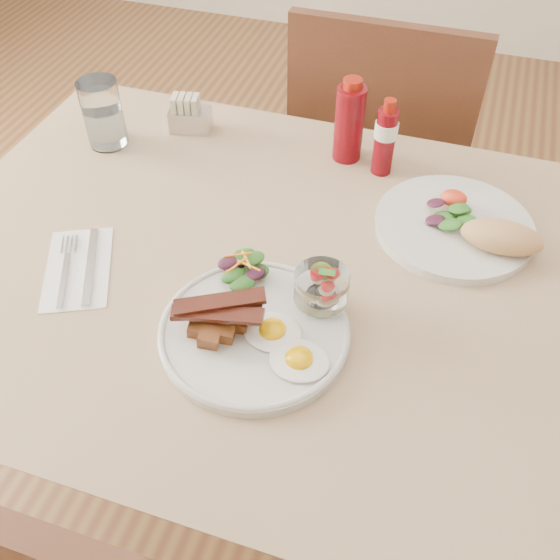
{
  "coord_description": "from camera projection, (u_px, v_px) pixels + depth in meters",
  "views": [
    {
      "loc": [
        0.17,
        -0.69,
        1.47
      ],
      "look_at": [
        -0.02,
        -0.09,
        0.82
      ],
      "focal_mm": 40.0,
      "sensor_mm": 36.0,
      "label": 1
    }
  ],
  "objects": [
    {
      "name": "napkin_cutlery",
      "position": [
        79.0,
        268.0,
        1.01
      ],
      "size": [
        0.17,
        0.21,
        0.01
      ],
      "rotation": [
        0.0,
        0.0,
        0.44
      ],
      "color": "white",
      "rests_on": "table"
    },
    {
      "name": "hot_sauce_bottle",
      "position": [
        385.0,
        138.0,
        1.14
      ],
      "size": [
        0.05,
        0.05,
        0.15
      ],
      "rotation": [
        0.0,
        0.0,
        0.23
      ],
      "color": "#61050C",
      "rests_on": "table"
    },
    {
      "name": "second_plate",
      "position": [
        465.0,
        227.0,
        1.05
      ],
      "size": [
        0.28,
        0.27,
        0.07
      ],
      "rotation": [
        0.0,
        0.0,
        -0.06
      ],
      "color": "silver",
      "rests_on": "table"
    },
    {
      "name": "water_glass",
      "position": [
        104.0,
        117.0,
        1.22
      ],
      "size": [
        0.08,
        0.08,
        0.13
      ],
      "color": "white",
      "rests_on": "table"
    },
    {
      "name": "fruit_cup",
      "position": [
        322.0,
        287.0,
        0.9
      ],
      "size": [
        0.08,
        0.08,
        0.08
      ],
      "rotation": [
        0.0,
        0.0,
        -0.38
      ],
      "color": "white",
      "rests_on": "main_plate"
    },
    {
      "name": "table",
      "position": [
        309.0,
        309.0,
        1.07
      ],
      "size": [
        1.33,
        0.88,
        0.75
      ],
      "color": "#502B19",
      "rests_on": "ground"
    },
    {
      "name": "ketchup_bottle",
      "position": [
        349.0,
        122.0,
        1.17
      ],
      "size": [
        0.06,
        0.06,
        0.17
      ],
      "rotation": [
        0.0,
        0.0,
        -0.1
      ],
      "color": "#61050C",
      "rests_on": "table"
    },
    {
      "name": "bacon_potato_pile",
      "position": [
        218.0,
        319.0,
        0.88
      ],
      "size": [
        0.14,
        0.09,
        0.06
      ],
      "rotation": [
        0.0,
        0.0,
        -0.16
      ],
      "color": "brown",
      "rests_on": "main_plate"
    },
    {
      "name": "sugar_caddy",
      "position": [
        189.0,
        116.0,
        1.27
      ],
      "size": [
        0.09,
        0.06,
        0.08
      ],
      "rotation": [
        0.0,
        0.0,
        0.21
      ],
      "color": "silver",
      "rests_on": "table"
    },
    {
      "name": "chair_far",
      "position": [
        379.0,
        160.0,
        1.61
      ],
      "size": [
        0.42,
        0.42,
        0.93
      ],
      "color": "#502B19",
      "rests_on": "ground"
    },
    {
      "name": "main_plate",
      "position": [
        254.0,
        333.0,
        0.91
      ],
      "size": [
        0.28,
        0.28,
        0.02
      ],
      "primitive_type": "cylinder",
      "color": "silver",
      "rests_on": "table"
    },
    {
      "name": "side_salad",
      "position": [
        244.0,
        271.0,
        0.96
      ],
      "size": [
        0.08,
        0.07,
        0.04
      ],
      "rotation": [
        0.0,
        0.0,
        0.05
      ],
      "color": "#174412",
      "rests_on": "main_plate"
    },
    {
      "name": "fried_eggs",
      "position": [
        286.0,
        345.0,
        0.88
      ],
      "size": [
        0.14,
        0.11,
        0.02
      ],
      "rotation": [
        0.0,
        0.0,
        0.01
      ],
      "color": "white",
      "rests_on": "main_plate"
    }
  ]
}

